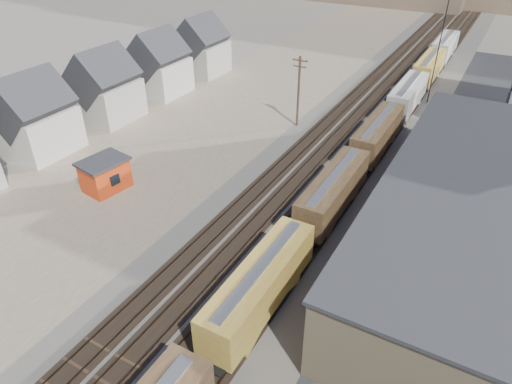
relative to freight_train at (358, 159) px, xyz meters
The scene contains 10 objects.
ground 31.89m from the freight_train, 96.87° to the right, with size 300.00×300.00×0.00m, color #6B6356.
ballast_bed 19.05m from the freight_train, 101.63° to the left, with size 18.00×200.00×0.06m, color #4C4742.
dirt_yard 25.41m from the freight_train, 160.42° to the left, with size 24.00×180.00×0.03m, color #6D5D4B.
rail_tracks 19.16m from the freight_train, 103.26° to the left, with size 11.40×200.00×0.24m.
freight_train is the anchor object (origin of this frame).
warehouse 12.98m from the freight_train, 30.31° to the right, with size 12.40×40.40×7.25m.
utility_pole_north 16.34m from the freight_train, 139.61° to the left, with size 2.20×0.32×10.00m.
radio_mast 29.24m from the freight_train, 85.58° to the left, with size 1.20×0.16×18.00m.
townhouse_row 38.39m from the freight_train, behind, with size 8.15×68.16×10.47m.
maintenance_shed 28.22m from the freight_train, 147.12° to the right, with size 4.58×5.52×3.66m.
Camera 1 is at (15.82, -13.41, 27.51)m, focal length 32.00 mm.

